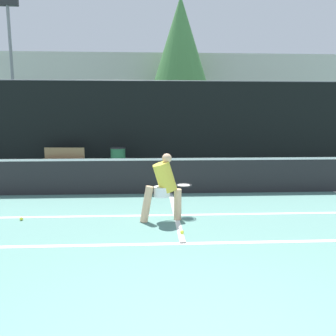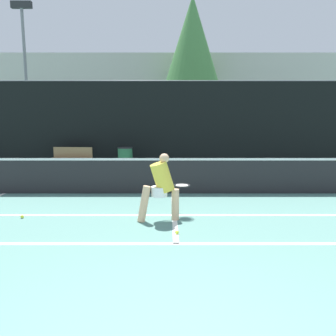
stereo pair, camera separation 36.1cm
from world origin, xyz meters
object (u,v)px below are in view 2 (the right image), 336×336
object	(u,v)px
player_practicing	(162,185)
courtside_bench	(73,157)
trash_bin	(126,158)
parked_car	(270,145)

from	to	relation	value
player_practicing	courtside_bench	distance (m)	7.32
player_practicing	courtside_bench	xyz separation A→B (m)	(-3.60, 6.37, -0.24)
player_practicing	trash_bin	size ratio (longest dim) A/B	1.53
courtside_bench	parked_car	size ratio (longest dim) A/B	0.35
courtside_bench	player_practicing	bearing A→B (deg)	-55.57
courtside_bench	parked_car	distance (m)	9.75
trash_bin	parked_car	bearing A→B (deg)	31.36
trash_bin	parked_car	distance (m)	7.95
courtside_bench	trash_bin	size ratio (longest dim) A/B	1.80
courtside_bench	trash_bin	bearing A→B (deg)	2.67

